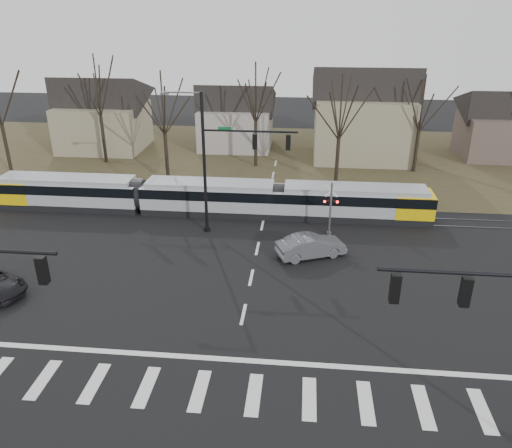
{
  "coord_description": "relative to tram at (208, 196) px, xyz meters",
  "views": [
    {
      "loc": [
        2.94,
        -20.67,
        15.64
      ],
      "look_at": [
        0.0,
        9.0,
        2.3
      ],
      "focal_mm": 35.0,
      "sensor_mm": 36.0,
      "label": 1
    }
  ],
  "objects": [
    {
      "name": "tram",
      "position": [
        0.0,
        0.0,
        0.0
      ],
      "size": [
        35.0,
        2.6,
        2.65
      ],
      "color": "gray",
      "rests_on": "ground"
    },
    {
      "name": "rail_crossing_signal",
      "position": [
        9.51,
        -3.21,
        0.44
      ],
      "size": [
        1.08,
        0.36,
        4.0
      ],
      "color": "#59595B",
      "rests_on": "ground"
    },
    {
      "name": "sedan",
      "position": [
        8.17,
        -6.79,
        -0.68
      ],
      "size": [
        4.99,
        5.81,
        1.53
      ],
      "primitive_type": "imported",
      "rotation": [
        0.0,
        0.0,
        1.98
      ],
      "color": "#54555C",
      "rests_on": "ground"
    },
    {
      "name": "grass_verge",
      "position": [
        4.51,
        16.0,
        -1.44
      ],
      "size": [
        140.0,
        28.0,
        0.01
      ],
      "primitive_type": "cube",
      "color": "#38331E",
      "rests_on": "ground"
    },
    {
      "name": "rail_pair",
      "position": [
        4.51,
        -0.2,
        -1.42
      ],
      "size": [
        90.0,
        1.52,
        0.06
      ],
      "color": "#59595E",
      "rests_on": "ground"
    },
    {
      "name": "lane_dashes",
      "position": [
        4.51,
        -0.0,
        -1.44
      ],
      "size": [
        0.18,
        30.0,
        0.01
      ],
      "color": "silver",
      "rests_on": "ground"
    },
    {
      "name": "ground",
      "position": [
        4.51,
        -16.0,
        -1.45
      ],
      "size": [
        140.0,
        140.0,
        0.0
      ],
      "primitive_type": "plane",
      "color": "black"
    },
    {
      "name": "signal_pole_far",
      "position": [
        2.1,
        -3.5,
        4.25
      ],
      "size": [
        9.28,
        0.44,
        10.2
      ],
      "color": "black",
      "rests_on": "ground"
    },
    {
      "name": "house_b",
      "position": [
        -0.49,
        20.0,
        2.52
      ],
      "size": [
        8.64,
        7.56,
        7.65
      ],
      "color": "gray",
      "rests_on": "ground"
    },
    {
      "name": "tree_row",
      "position": [
        6.51,
        10.0,
        3.55
      ],
      "size": [
        59.2,
        7.2,
        10.0
      ],
      "color": "black",
      "rests_on": "ground"
    },
    {
      "name": "stop_line",
      "position": [
        4.51,
        -17.8,
        -1.44
      ],
      "size": [
        28.0,
        0.35,
        0.01
      ],
      "primitive_type": "cube",
      "color": "silver",
      "rests_on": "ground"
    },
    {
      "name": "crosswalk",
      "position": [
        4.51,
        -20.0,
        -1.44
      ],
      "size": [
        27.0,
        2.6,
        0.01
      ],
      "color": "silver",
      "rests_on": "ground"
    },
    {
      "name": "house_a",
      "position": [
        -15.49,
        18.0,
        3.02
      ],
      "size": [
        9.72,
        8.64,
        8.6
      ],
      "color": "gray",
      "rests_on": "ground"
    },
    {
      "name": "signal_pole_near_right",
      "position": [
        14.62,
        -22.0,
        3.72
      ],
      "size": [
        6.72,
        0.44,
        8.0
      ],
      "color": "black",
      "rests_on": "ground"
    },
    {
      "name": "house_c",
      "position": [
        13.51,
        17.0,
        3.79
      ],
      "size": [
        10.8,
        8.64,
        10.1
      ],
      "color": "gray",
      "rests_on": "ground"
    },
    {
      "name": "house_d",
      "position": [
        28.51,
        19.0,
        2.52
      ],
      "size": [
        8.64,
        7.56,
        7.65
      ],
      "color": "brown",
      "rests_on": "ground"
    }
  ]
}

